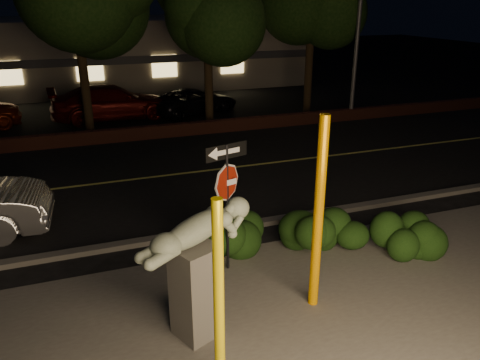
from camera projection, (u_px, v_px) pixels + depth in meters
name	position (u px, v px, depth m)	size (l,w,h in m)	color
ground	(166.00, 147.00, 17.26)	(90.00, 90.00, 0.00)	black
patio	(299.00, 335.00, 7.60)	(14.00, 6.00, 0.02)	#4C4944
road	(185.00, 173.00, 14.62)	(80.00, 8.00, 0.01)	black
lane_marking	(185.00, 173.00, 14.62)	(80.00, 0.12, 0.01)	#C4BD4E
curb	(225.00, 229.00, 11.01)	(80.00, 0.25, 0.12)	#4C4944
brick_wall	(159.00, 132.00, 18.31)	(40.00, 0.35, 0.50)	#482017
parking_lot	(138.00, 108.00, 23.40)	(40.00, 12.00, 0.01)	black
building	(117.00, 51.00, 29.68)	(22.00, 10.20, 4.00)	#73685C
yellow_pole_left	(219.00, 301.00, 6.06)	(0.15, 0.15, 2.91)	yellow
yellow_pole_right	(318.00, 216.00, 7.78)	(0.17, 0.17, 3.46)	#E09000
signpost	(227.00, 183.00, 8.81)	(0.87, 0.26, 2.63)	black
sculpture	(197.00, 262.00, 7.19)	(1.98, 1.23, 2.17)	#4C4944
hedge_center	(226.00, 234.00, 9.84)	(1.89, 0.89, 0.99)	black
hedge_right	(327.00, 225.00, 10.03)	(1.77, 0.95, 1.16)	black
hedge_far_right	(410.00, 233.00, 9.91)	(1.37, 0.86, 0.95)	black
parked_car_darkred	(112.00, 102.00, 20.94)	(2.15, 5.30, 1.54)	#450705
parked_car_dark	(195.00, 101.00, 22.06)	(1.94, 4.21, 1.17)	black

